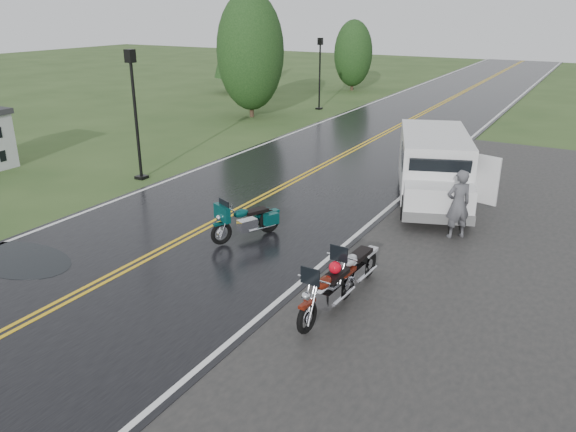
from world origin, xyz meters
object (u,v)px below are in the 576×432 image
object	(u,v)px
motorcycle_red	(307,305)
lamp_post_near_left	(136,116)
motorcycle_teal	(221,225)
person_at_van	(458,205)
motorcycle_silver	(336,280)
van_white	(407,185)
lamp_post_far_left	(320,74)

from	to	relation	value
motorcycle_red	lamp_post_near_left	distance (m)	11.54
motorcycle_teal	person_at_van	distance (m)	6.06
motorcycle_silver	van_white	world-z (taller)	van_white
motorcycle_teal	motorcycle_silver	xyz separation A→B (m)	(3.78, -1.38, 0.03)
motorcycle_red	person_at_van	xyz separation A→B (m)	(1.21, 6.01, 0.28)
motorcycle_teal	van_white	size ratio (longest dim) A/B	0.37
motorcycle_silver	lamp_post_near_left	bearing A→B (deg)	156.62
motorcycle_red	van_white	size ratio (longest dim) A/B	0.39
lamp_post_near_left	motorcycle_silver	bearing A→B (deg)	-26.41
lamp_post_near_left	van_white	bearing A→B (deg)	3.54
motorcycle_silver	motorcycle_red	bearing A→B (deg)	-88.13
van_white	motorcycle_teal	bearing A→B (deg)	-149.97
van_white	lamp_post_far_left	xyz separation A→B (m)	(-10.31, 15.20, 0.97)
motorcycle_red	motorcycle_silver	xyz separation A→B (m)	(0.02, 1.17, -0.01)
motorcycle_teal	van_white	xyz separation A→B (m)	(3.42, 4.03, 0.48)
van_white	person_at_van	bearing A→B (deg)	-40.24
motorcycle_red	motorcycle_silver	size ratio (longest dim) A/B	1.01
motorcycle_teal	person_at_van	size ratio (longest dim) A/B	1.10
motorcycle_teal	person_at_van	xyz separation A→B (m)	(4.97, 3.45, 0.32)
lamp_post_near_left	lamp_post_far_left	xyz separation A→B (m)	(-0.93, 15.78, -0.18)
van_white	lamp_post_near_left	distance (m)	9.47
motorcycle_silver	van_white	xyz separation A→B (m)	(-0.36, 5.42, 0.44)
motorcycle_silver	person_at_van	distance (m)	4.99
lamp_post_far_left	motorcycle_red	bearing A→B (deg)	-63.96
motorcycle_teal	motorcycle_silver	distance (m)	4.03
van_white	lamp_post_far_left	distance (m)	18.39
motorcycle_silver	lamp_post_far_left	size ratio (longest dim) A/B	0.52
motorcycle_teal	lamp_post_far_left	size ratio (longest dim) A/B	0.49
lamp_post_near_left	motorcycle_red	bearing A→B (deg)	-31.73
van_white	person_at_van	xyz separation A→B (m)	(1.55, -0.58, -0.16)
motorcycle_teal	van_white	distance (m)	5.31
lamp_post_near_left	person_at_van	bearing A→B (deg)	0.00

